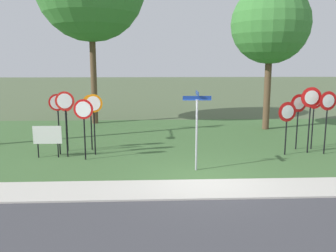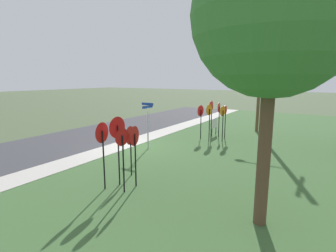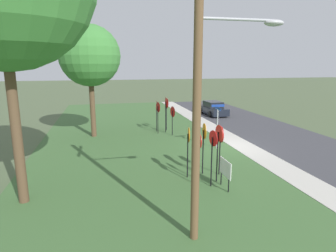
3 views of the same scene
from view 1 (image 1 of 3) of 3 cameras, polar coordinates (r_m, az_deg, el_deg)
name	(u,v)px [view 1 (image 1 of 3)]	position (r m, az deg, el deg)	size (l,w,h in m)	color
ground_plane	(205,181)	(11.47, 5.98, -8.77)	(160.00, 160.00, 0.00)	#4C5B3D
sidewalk_strip	(209,189)	(10.71, 6.63, -10.00)	(44.00, 1.60, 0.06)	#BCB7AD
grass_median	(187,140)	(17.20, 3.01, -2.23)	(44.00, 12.00, 0.04)	#3D6033
stop_sign_near_left	(58,111)	(14.76, -17.27, 2.30)	(0.67, 0.13, 2.45)	black
stop_sign_near_right	(91,111)	(15.20, -12.32, 2.43)	(0.65, 0.15, 2.35)	black
stop_sign_far_left	(84,116)	(13.67, -13.38, 1.57)	(0.75, 0.13, 2.33)	black
stop_sign_far_center	(94,111)	(14.33, -11.84, 2.39)	(0.73, 0.13, 2.45)	black
stop_sign_far_right	(65,110)	(14.24, -16.17, 2.55)	(0.73, 0.10, 2.58)	black
stop_sign_center_tall	(66,113)	(15.23, -16.05, 2.07)	(0.61, 0.10, 2.29)	black
yield_sign_near_left	(311,104)	(15.38, 21.96, 3.34)	(0.82, 0.11, 2.70)	black
yield_sign_near_right	(287,116)	(14.79, 18.59, 1.52)	(0.78, 0.18, 2.14)	black
yield_sign_far_left	(314,108)	(16.15, 22.40, 2.63)	(0.64, 0.12, 2.39)	black
yield_sign_far_right	(328,107)	(15.48, 24.25, 2.75)	(0.76, 0.14, 2.55)	black
yield_sign_center	(299,108)	(15.91, 20.22, 2.65)	(0.75, 0.18, 2.36)	black
street_name_post	(197,123)	(12.04, 4.62, 0.44)	(0.96, 0.82, 2.74)	#9EA0A8
notice_board	(47,137)	(14.56, -18.78, -1.61)	(1.10, 0.05, 1.25)	black
oak_tree_right	(270,25)	(20.36, 16.12, 15.37)	(4.19, 4.19, 7.77)	brown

